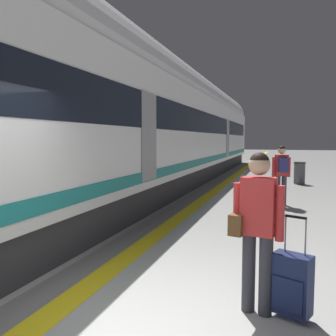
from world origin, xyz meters
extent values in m
plane|color=#B7B7B2|center=(0.00, 0.00, 0.00)|extent=(120.00, 120.00, 0.00)
cube|color=yellow|center=(-0.69, 10.00, 0.00)|extent=(0.36, 80.00, 0.01)
cube|color=slate|center=(-1.01, 10.00, 0.00)|extent=(0.62, 80.00, 0.01)
cube|color=#38383D|center=(-2.79, 9.49, 0.35)|extent=(2.67, 30.42, 0.70)
cube|color=white|center=(-2.79, 9.49, 2.15)|extent=(2.90, 31.69, 2.90)
cylinder|color=white|center=(-2.79, 9.49, 3.55)|extent=(2.84, 31.05, 2.84)
cube|color=black|center=(-2.79, 9.49, 2.50)|extent=(2.93, 29.79, 0.80)
cube|color=#197F7F|center=(-2.79, 9.49, 1.00)|extent=(2.94, 31.05, 0.24)
cone|color=white|center=(-2.79, 26.63, 1.90)|extent=(2.75, 2.60, 2.75)
cube|color=gray|center=(-1.33, 4.74, 1.90)|extent=(0.02, 0.90, 2.00)
cube|color=gray|center=(-1.33, 16.62, 1.90)|extent=(0.02, 0.90, 2.00)
cylinder|color=#383842|center=(1.47, 0.91, 0.43)|extent=(0.14, 0.14, 0.85)
cylinder|color=#383842|center=(1.29, 0.95, 0.43)|extent=(0.14, 0.14, 0.85)
cube|color=red|center=(1.38, 0.93, 1.15)|extent=(0.38, 0.27, 0.61)
cylinder|color=red|center=(1.60, 0.87, 1.10)|extent=(0.09, 0.09, 0.57)
cylinder|color=red|center=(1.16, 0.96, 1.10)|extent=(0.09, 0.09, 0.57)
sphere|color=tan|center=(1.38, 0.93, 1.59)|extent=(0.22, 0.22, 0.22)
sphere|color=black|center=(1.38, 0.93, 1.62)|extent=(0.20, 0.20, 0.20)
cube|color=brown|center=(1.18, 0.94, 0.95)|extent=(0.20, 0.31, 0.22)
cube|color=#19234C|center=(1.73, 0.91, 0.37)|extent=(0.44, 0.35, 0.62)
cube|color=#19234C|center=(1.69, 0.80, 0.29)|extent=(0.29, 0.13, 0.34)
cylinder|color=black|center=(1.89, 0.92, 0.03)|extent=(0.04, 0.06, 0.06)
cylinder|color=black|center=(1.63, 1.03, 0.03)|extent=(0.04, 0.06, 0.06)
cylinder|color=gray|center=(1.85, 0.92, 0.87)|extent=(0.02, 0.02, 0.38)
cylinder|color=gray|center=(1.66, 1.00, 0.87)|extent=(0.02, 0.02, 0.38)
cube|color=black|center=(1.75, 0.96, 1.06)|extent=(0.21, 0.11, 0.02)
cylinder|color=#383842|center=(1.48, 7.41, 0.41)|extent=(0.14, 0.14, 0.83)
cylinder|color=#383842|center=(1.65, 7.47, 0.41)|extent=(0.14, 0.14, 0.83)
cube|color=red|center=(1.57, 7.44, 1.12)|extent=(0.38, 0.30, 0.59)
cylinder|color=red|center=(1.36, 7.38, 1.07)|extent=(0.09, 0.09, 0.55)
cylinder|color=red|center=(1.77, 7.52, 1.07)|extent=(0.09, 0.09, 0.55)
sphere|color=beige|center=(1.57, 7.44, 1.54)|extent=(0.22, 0.22, 0.22)
sphere|color=black|center=(1.57, 7.44, 1.57)|extent=(0.20, 0.20, 0.20)
cube|color=navy|center=(1.62, 7.30, 1.14)|extent=(0.29, 0.22, 0.39)
cube|color=#596038|center=(1.25, 7.31, 0.36)|extent=(0.43, 0.34, 0.61)
cube|color=#596038|center=(1.20, 7.42, 0.29)|extent=(0.30, 0.13, 0.33)
cylinder|color=black|center=(1.14, 7.20, 0.03)|extent=(0.04, 0.06, 0.06)
cylinder|color=black|center=(1.40, 7.30, 0.03)|extent=(0.04, 0.06, 0.06)
cylinder|color=#4C4C51|center=(2.26, 12.55, 0.42)|extent=(0.44, 0.44, 0.85)
cylinder|color=#262628|center=(2.26, 12.55, 0.88)|extent=(0.46, 0.46, 0.06)
camera|label=1|loc=(1.62, -2.80, 1.85)|focal=37.48mm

